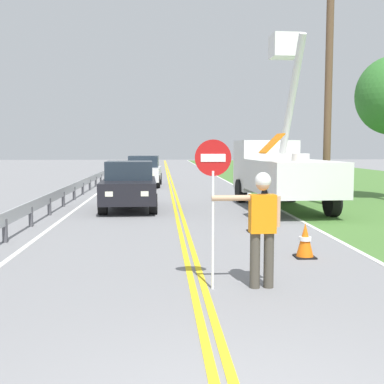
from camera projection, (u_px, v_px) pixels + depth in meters
centerline_yellow_left at (171, 193)px, 23.48m from camera, size 0.11×110.00×0.01m
centerline_yellow_right at (175, 193)px, 23.49m from camera, size 0.11×110.00×0.01m
edge_line_right at (248, 193)px, 23.71m from camera, size 0.12×110.00×0.01m
edge_line_left at (97, 194)px, 23.26m from camera, size 0.12×110.00×0.01m
flagger_worker at (262, 222)px, 7.69m from camera, size 1.09×0.25×1.83m
stop_sign_paddle at (213, 180)px, 7.56m from camera, size 0.56×0.04×2.33m
utility_bucket_truck at (279, 168)px, 17.93m from camera, size 2.67×6.90×6.10m
oncoming_sedan_nearest at (129, 186)px, 17.41m from camera, size 2.01×4.15×1.70m
oncoming_sedan_second at (144, 171)px, 27.60m from camera, size 2.02×4.16×1.70m
utility_pole_near at (328, 88)px, 18.63m from camera, size 1.80×0.28×8.46m
traffic_cone_lead at (305, 241)px, 9.86m from camera, size 0.40×0.40×0.70m
traffic_cone_mid at (255, 219)px, 12.86m from camera, size 0.40×0.40×0.70m
guardrail_left_shoulder at (69, 190)px, 19.34m from camera, size 0.10×32.00×0.71m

